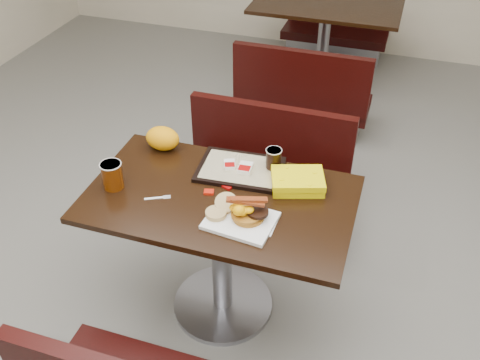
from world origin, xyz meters
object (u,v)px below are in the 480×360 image
(knife, at_px, (275,225))
(paper_bag, at_px, (163,138))
(tray, at_px, (240,169))
(pancake_stack, at_px, (248,215))
(bench_near_n, at_px, (261,176))
(hashbrown_sleeve_left, at_px, (230,164))
(fork, at_px, (154,198))
(clamshell, at_px, (298,181))
(table_far, at_px, (323,47))
(coffee_cup_near, at_px, (112,175))
(platter, at_px, (241,221))
(bench_far_n, at_px, (337,20))
(coffee_cup_far, at_px, (274,159))
(bench_far_s, at_px, (305,85))
(hashbrown_sleeve_right, at_px, (245,168))
(table_near, at_px, (222,255))

(knife, xyz_separation_m, paper_bag, (-0.68, 0.38, 0.06))
(tray, relative_size, paper_bag, 2.30)
(pancake_stack, bearing_deg, knife, 3.46)
(bench_near_n, xyz_separation_m, paper_bag, (-0.40, -0.43, 0.45))
(tray, relative_size, hashbrown_sleeve_left, 5.56)
(fork, distance_m, clamshell, 0.65)
(table_far, height_order, coffee_cup_near, coffee_cup_near)
(paper_bag, bearing_deg, platter, -37.11)
(bench_far_n, relative_size, coffee_cup_far, 10.18)
(paper_bag, bearing_deg, fork, -71.93)
(platter, xyz_separation_m, tray, (-0.11, 0.34, 0.00))
(table_far, xyz_separation_m, platter, (0.14, -2.73, 0.38))
(tray, height_order, hashbrown_sleeve_left, hashbrown_sleeve_left)
(bench_far_s, bearing_deg, coffee_cup_far, -83.89)
(coffee_cup_far, distance_m, clamshell, 0.17)
(pancake_stack, bearing_deg, fork, 178.80)
(bench_far_n, height_order, coffee_cup_near, coffee_cup_near)
(coffee_cup_near, bearing_deg, tray, 29.66)
(table_far, distance_m, hashbrown_sleeve_left, 2.43)
(knife, xyz_separation_m, clamshell, (0.03, 0.28, 0.03))
(table_far, height_order, bench_far_n, table_far)
(bench_near_n, xyz_separation_m, bench_far_n, (0.00, 2.60, 0.00))
(coffee_cup_far, bearing_deg, fork, -140.73)
(bench_near_n, bearing_deg, hashbrown_sleeve_right, -83.71)
(bench_far_s, height_order, platter, platter)
(pancake_stack, distance_m, coffee_cup_far, 0.38)
(coffee_cup_far, xyz_separation_m, clamshell, (0.14, -0.09, -0.04))
(platter, relative_size, coffee_cup_far, 2.89)
(knife, bearing_deg, fork, -88.84)
(coffee_cup_near, xyz_separation_m, coffee_cup_far, (0.66, 0.35, 0.00))
(pancake_stack, distance_m, clamshell, 0.32)
(platter, bearing_deg, hashbrown_sleeve_right, 110.14)
(tray, bearing_deg, table_far, 86.57)
(hashbrown_sleeve_right, bearing_deg, bench_far_n, 87.19)
(tray, height_order, clamshell, clamshell)
(bench_near_n, xyz_separation_m, clamshell, (0.31, -0.53, 0.42))
(bench_near_n, distance_m, pancake_stack, 0.93)
(platter, height_order, hashbrown_sleeve_right, hashbrown_sleeve_right)
(fork, xyz_separation_m, knife, (0.56, -0.00, 0.00))
(tray, bearing_deg, table_near, -101.60)
(bench_far_n, distance_m, pancake_stack, 3.44)
(bench_near_n, distance_m, fork, 0.94)
(hashbrown_sleeve_right, xyz_separation_m, paper_bag, (-0.45, 0.07, 0.03))
(table_far, relative_size, fork, 10.25)
(bench_far_n, xyz_separation_m, knife, (0.28, -3.41, 0.39))
(table_far, bearing_deg, coffee_cup_near, -100.25)
(table_near, height_order, hashbrown_sleeve_right, hashbrown_sleeve_right)
(fork, bearing_deg, table_near, -5.60)
(table_far, distance_m, pancake_stack, 2.75)
(table_near, distance_m, bench_near_n, 0.70)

